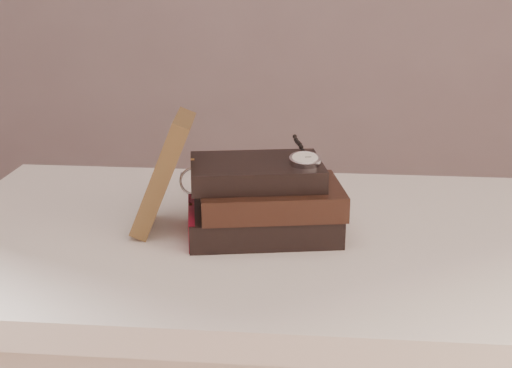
# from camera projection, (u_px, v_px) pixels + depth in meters

# --- Properties ---
(table) EXTENTS (1.00, 0.60, 0.75)m
(table) POSITION_uv_depth(u_px,v_px,m) (270.00, 288.00, 1.10)
(table) COLOR white
(table) RESTS_ON ground
(book_stack) EXTENTS (0.24, 0.18, 0.11)m
(book_stack) POSITION_uv_depth(u_px,v_px,m) (264.00, 201.00, 1.04)
(book_stack) COLOR black
(book_stack) RESTS_ON table
(journal) EXTENTS (0.10, 0.12, 0.17)m
(journal) POSITION_uv_depth(u_px,v_px,m) (163.00, 173.00, 1.05)
(journal) COLOR #46311B
(journal) RESTS_ON table
(pocket_watch) EXTENTS (0.05, 0.15, 0.02)m
(pocket_watch) POSITION_uv_depth(u_px,v_px,m) (304.00, 158.00, 1.02)
(pocket_watch) COLOR silver
(pocket_watch) RESTS_ON book_stack
(eyeglasses) EXTENTS (0.11, 0.12, 0.04)m
(eyeglasses) POSITION_uv_depth(u_px,v_px,m) (209.00, 180.00, 1.10)
(eyeglasses) COLOR silver
(eyeglasses) RESTS_ON book_stack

